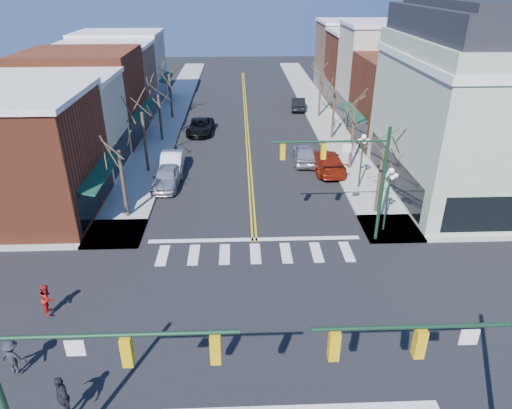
{
  "coord_description": "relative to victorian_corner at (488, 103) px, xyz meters",
  "views": [
    {
      "loc": [
        -0.84,
        -16.34,
        14.49
      ],
      "look_at": [
        0.07,
        7.02,
        2.8
      ],
      "focal_mm": 32.0,
      "sensor_mm": 36.0,
      "label": 1
    }
  ],
  "objects": [
    {
      "name": "ground",
      "position": [
        -16.5,
        -14.5,
        -6.66
      ],
      "size": [
        160.0,
        160.0,
        0.0
      ],
      "primitive_type": "plane",
      "color": "black",
      "rests_on": "ground"
    },
    {
      "name": "sidewalk_left",
      "position": [
        -25.25,
        5.5,
        -6.58
      ],
      "size": [
        3.5,
        70.0,
        0.15
      ],
      "primitive_type": "cube",
      "color": "#9E9B93",
      "rests_on": "ground"
    },
    {
      "name": "sidewalk_right",
      "position": [
        -7.75,
        5.5,
        -6.58
      ],
      "size": [
        3.5,
        70.0,
        0.15
      ],
      "primitive_type": "cube",
      "color": "#9E9B93",
      "rests_on": "ground"
    },
    {
      "name": "bldg_left_brick_a",
      "position": [
        -32.0,
        -2.75,
        -2.66
      ],
      "size": [
        10.0,
        8.5,
        8.0
      ],
      "primitive_type": "cube",
      "color": "maroon",
      "rests_on": "ground"
    },
    {
      "name": "bldg_left_stucco_a",
      "position": [
        -32.0,
        5.0,
        -2.91
      ],
      "size": [
        10.0,
        7.0,
        7.5
      ],
      "primitive_type": "cube",
      "color": "#BDB79C",
      "rests_on": "ground"
    },
    {
      "name": "bldg_left_brick_b",
      "position": [
        -32.0,
        13.0,
        -2.41
      ],
      "size": [
        10.0,
        9.0,
        8.5
      ],
      "primitive_type": "cube",
      "color": "maroon",
      "rests_on": "ground"
    },
    {
      "name": "bldg_left_tan",
      "position": [
        -32.0,
        21.25,
        -2.76
      ],
      "size": [
        10.0,
        7.5,
        7.8
      ],
      "primitive_type": "cube",
      "color": "#936C51",
      "rests_on": "ground"
    },
    {
      "name": "bldg_left_stucco_b",
      "position": [
        -32.0,
        29.0,
        -2.56
      ],
      "size": [
        10.0,
        8.0,
        8.2
      ],
      "primitive_type": "cube",
      "color": "#BDB79C",
      "rests_on": "ground"
    },
    {
      "name": "bldg_right_brick_a",
      "position": [
        -1.0,
        11.25,
        -2.66
      ],
      "size": [
        10.0,
        8.5,
        8.0
      ],
      "primitive_type": "cube",
      "color": "maroon",
      "rests_on": "ground"
    },
    {
      "name": "bldg_right_stucco",
      "position": [
        -1.0,
        19.0,
        -1.66
      ],
      "size": [
        10.0,
        7.0,
        10.0
      ],
      "primitive_type": "cube",
      "color": "#BDB79C",
      "rests_on": "ground"
    },
    {
      "name": "bldg_right_brick_b",
      "position": [
        -1.0,
        26.5,
        -2.41
      ],
      "size": [
        10.0,
        8.0,
        8.5
      ],
      "primitive_type": "cube",
      "color": "maroon",
      "rests_on": "ground"
    },
    {
      "name": "bldg_right_tan",
      "position": [
        -1.0,
        34.5,
        -2.16
      ],
      "size": [
        10.0,
        8.0,
        9.0
      ],
      "primitive_type": "cube",
      "color": "#936C51",
      "rests_on": "ground"
    },
    {
      "name": "victorian_corner",
      "position": [
        0.0,
        0.0,
        0.0
      ],
      "size": [
        12.25,
        14.25,
        13.3
      ],
      "color": "#A8B89F",
      "rests_on": "ground"
    },
    {
      "name": "traffic_mast_near_left",
      "position": [
        -22.05,
        -21.9,
        -1.95
      ],
      "size": [
        6.6,
        0.28,
        7.2
      ],
      "color": "#14331E",
      "rests_on": "ground"
    },
    {
      "name": "traffic_mast_near_right",
      "position": [
        -10.95,
        -21.9,
        -1.95
      ],
      "size": [
        6.6,
        0.28,
        7.2
      ],
      "color": "#14331E",
      "rests_on": "ground"
    },
    {
      "name": "traffic_mast_far_right",
      "position": [
        -10.95,
        -7.1,
        -1.95
      ],
      "size": [
        6.6,
        0.28,
        7.2
      ],
      "color": "#14331E",
      "rests_on": "ground"
    },
    {
      "name": "lamppost_corner",
      "position": [
        -8.3,
        -6.0,
        -3.7
      ],
      "size": [
        0.36,
        0.36,
        4.33
      ],
      "color": "#14331E",
      "rests_on": "ground"
    },
    {
      "name": "lamppost_midblock",
      "position": [
        -8.3,
        0.5,
        -3.7
      ],
      "size": [
        0.36,
        0.36,
        4.33
      ],
      "color": "#14331E",
      "rests_on": "ground"
    },
    {
      "name": "tree_left_a",
      "position": [
        -24.9,
        -3.5,
        -4.28
      ],
      "size": [
        0.24,
        0.24,
        4.76
      ],
      "primitive_type": "cylinder",
      "color": "#382B21",
      "rests_on": "ground"
    },
    {
      "name": "tree_left_b",
      "position": [
        -24.9,
        4.5,
        -4.14
      ],
      "size": [
        0.24,
        0.24,
        5.04
      ],
      "primitive_type": "cylinder",
      "color": "#382B21",
      "rests_on": "ground"
    },
    {
      "name": "tree_left_c",
      "position": [
        -24.9,
        12.5,
        -4.38
      ],
      "size": [
        0.24,
        0.24,
        4.55
      ],
      "primitive_type": "cylinder",
      "color": "#382B21",
      "rests_on": "ground"
    },
    {
      "name": "tree_left_d",
      "position": [
        -24.9,
        20.5,
        -4.21
      ],
      "size": [
        0.24,
        0.24,
        4.9
      ],
      "primitive_type": "cylinder",
      "color": "#382B21",
      "rests_on": "ground"
    },
    {
      "name": "tree_right_a",
      "position": [
        -8.1,
        -3.5,
        -4.35
      ],
      "size": [
        0.24,
        0.24,
        4.62
      ],
      "primitive_type": "cylinder",
      "color": "#382B21",
      "rests_on": "ground"
    },
    {
      "name": "tree_right_b",
      "position": [
        -8.1,
        4.5,
        -4.07
      ],
      "size": [
        0.24,
        0.24,
        5.18
      ],
      "primitive_type": "cylinder",
      "color": "#382B21",
      "rests_on": "ground"
    },
    {
      "name": "tree_right_c",
      "position": [
        -8.1,
        12.5,
        -4.24
      ],
      "size": [
        0.24,
        0.24,
        4.83
      ],
      "primitive_type": "cylinder",
      "color": "#382B21",
      "rests_on": "ground"
    },
    {
      "name": "tree_right_d",
      "position": [
        -8.1,
        20.5,
        -4.17
      ],
      "size": [
        0.24,
        0.24,
        4.97
      ],
      "primitive_type": "cylinder",
      "color": "#382B21",
      "rests_on": "ground"
    },
    {
      "name": "car_left_near",
      "position": [
        -22.9,
        1.48,
        -5.85
      ],
      "size": [
        2.22,
        4.87,
        1.62
      ],
      "primitive_type": "imported",
      "rotation": [
        0.0,
        0.0,
        -0.07
      ],
      "color": "silver",
      "rests_on": "ground"
    },
    {
      "name": "car_left_mid",
      "position": [
        -22.9,
        4.42,
        -5.86
      ],
      "size": [
        1.78,
        4.87,
        1.6
      ],
      "primitive_type": "imported",
      "rotation": [
        0.0,
        0.0,
        0.02
      ],
      "color": "white",
      "rests_on": "ground"
    },
    {
      "name": "car_left_far",
      "position": [
        -21.3,
        14.78,
        -5.93
      ],
      "size": [
        2.77,
        5.39,
        1.45
      ],
      "primitive_type": "imported",
      "rotation": [
        0.0,
        0.0,
        -0.07
      ],
      "color": "black",
      "rests_on": "ground"
    },
    {
      "name": "car_right_near",
      "position": [
        -10.1,
        4.23,
        -5.82
      ],
      "size": [
        2.57,
        5.83,
        1.67
      ],
      "primitive_type": "imported",
      "rotation": [
        0.0,
        0.0,
        3.18
      ],
      "color": "maroon",
      "rests_on": "ground"
    },
    {
      "name": "car_right_mid",
      "position": [
        -11.7,
        6.22,
        -5.84
      ],
      "size": [
        2.18,
        4.88,
        1.63
      ],
      "primitive_type": "imported",
      "rotation": [
        0.0,
        0.0,
        3.09
      ],
      "color": "#B7B7BC",
      "rests_on": "ground"
    },
    {
      "name": "car_right_far",
      "position": [
        -10.1,
        23.74,
        -5.91
      ],
      "size": [
        1.99,
        4.64,
        1.49
      ],
      "primitive_type": "imported",
      "rotation": [
        0.0,
        0.0,
        3.05
      ],
      "color": "black",
      "rests_on": "ground"
    },
    {
      "name": "pedestrian_red_b",
      "position": [
        -26.5,
        -13.26,
        -5.73
      ],
      "size": [
        0.71,
        0.85,
        1.56
      ],
      "primitive_type": "imported",
      "rotation": [
        0.0,
        0.0,
        1.74
      ],
      "color": "#AC1512",
      "rests_on": "sidewalk_left"
    },
    {
      "name": "pedestrian_dark_a",
      "position": [
        -23.8,
        -19.14,
        -5.57
      ],
      "size": [
        1.06,
        1.14,
        1.88
      ],
      "primitive_type": "imported",
      "rotation": [
        0.0,
        0.0,
        -0.87
      ],
      "color": "black",
      "rests_on": "sidewalk_left"
    },
    {
      "name": "pedestrian_dark_b",
      "position": [
        -26.5,
        -16.98,
        -5.71
      ],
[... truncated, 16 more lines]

